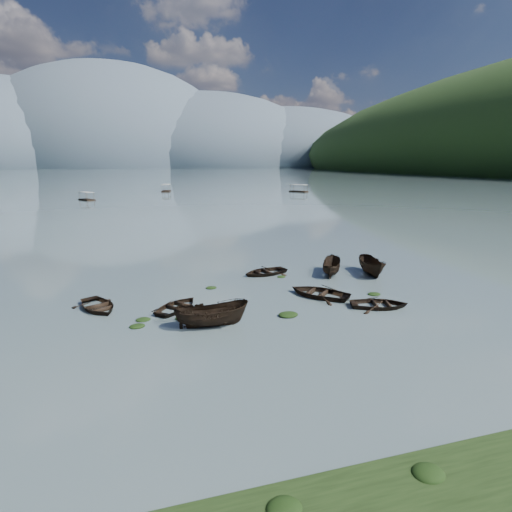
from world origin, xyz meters
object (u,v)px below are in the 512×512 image
object	(u,v)px
rowboat_0	(98,309)
rowboat_3	(319,296)
pontoon_centre	(166,192)
pontoon_left	(87,200)

from	to	relation	value
rowboat_0	rowboat_3	size ratio (longest dim) A/B	0.88
rowboat_3	pontoon_centre	bearing A→B (deg)	-130.84
pontoon_left	rowboat_3	bearing A→B (deg)	-104.43
rowboat_0	pontoon_left	bearing A→B (deg)	72.89
rowboat_0	rowboat_3	bearing A→B (deg)	-30.12
rowboat_3	pontoon_left	world-z (taller)	pontoon_left
pontoon_left	pontoon_centre	bearing A→B (deg)	19.29
rowboat_0	pontoon_centre	bearing A→B (deg)	60.04
pontoon_centre	rowboat_3	bearing A→B (deg)	-77.04
pontoon_left	pontoon_centre	world-z (taller)	pontoon_centre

